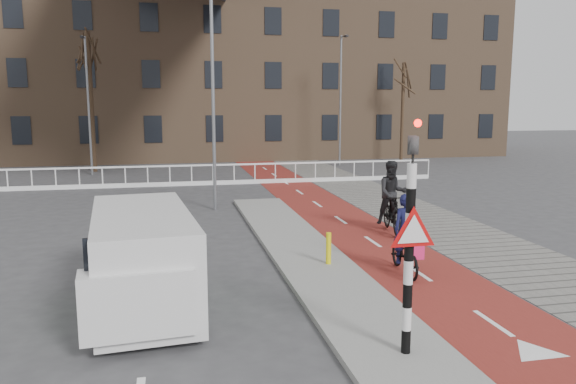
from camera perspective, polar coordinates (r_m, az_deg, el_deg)
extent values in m
plane|color=#38383A|center=(10.98, 10.46, -11.68)|extent=(120.00, 120.00, 0.00)
cube|color=maroon|center=(20.59, 3.72, -1.73)|extent=(2.50, 60.00, 0.01)
cube|color=slate|center=(21.51, 10.91, -1.41)|extent=(3.00, 60.00, 0.01)
cube|color=gray|center=(14.38, 1.74, -6.26)|extent=(1.80, 16.00, 0.12)
cylinder|color=black|center=(8.52, 12.16, -6.82)|extent=(0.14, 0.14, 2.88)
imported|color=black|center=(8.22, 12.59, 5.62)|extent=(0.13, 0.16, 0.80)
cylinder|color=#FF0C05|center=(8.08, 13.05, 6.83)|extent=(0.11, 0.02, 0.11)
cylinder|color=yellow|center=(13.21, 4.14, -5.72)|extent=(0.12, 0.12, 0.75)
imported|color=black|center=(13.10, 11.82, -6.15)|extent=(0.76, 1.78, 0.91)
imported|color=#12133A|center=(12.97, 11.90, -3.69)|extent=(0.61, 0.43, 1.58)
cube|color=#E52064|center=(12.60, 13.06, -5.98)|extent=(0.26, 0.18, 0.30)
imported|color=black|center=(17.03, 10.51, -2.05)|extent=(0.88, 2.10, 1.22)
imported|color=black|center=(16.93, 10.57, -0.10)|extent=(1.03, 0.86, 1.91)
cube|color=silver|center=(10.95, -14.54, -6.41)|extent=(2.13, 4.46, 1.73)
cube|color=#1C8324|center=(11.06, -19.08, -7.01)|extent=(0.28, 2.75, 0.55)
cube|color=#1C8324|center=(10.97, -9.92, -6.77)|extent=(0.28, 2.75, 0.55)
cube|color=black|center=(9.11, -15.10, -6.99)|extent=(1.55, 0.20, 0.90)
cylinder|color=black|center=(9.77, -18.30, -12.78)|extent=(0.27, 0.62, 0.60)
cylinder|color=black|center=(9.84, -9.52, -12.28)|extent=(0.27, 0.62, 0.60)
cylinder|color=black|center=(12.55, -18.16, -7.87)|extent=(0.27, 0.62, 0.60)
cylinder|color=black|center=(12.60, -11.41, -7.52)|extent=(0.27, 0.62, 0.60)
cube|color=silver|center=(26.64, -14.10, 2.53)|extent=(28.00, 0.08, 0.08)
cube|color=silver|center=(26.75, -14.03, 0.72)|extent=(28.00, 0.10, 0.20)
cube|color=#7F6047|center=(41.53, -10.86, 11.88)|extent=(46.00, 10.00, 12.00)
cylinder|color=black|center=(33.31, -19.37, 8.53)|extent=(0.27, 0.27, 7.67)
cylinder|color=black|center=(37.59, 11.55, 7.89)|extent=(0.21, 0.21, 6.39)
cylinder|color=slate|center=(20.23, -7.63, 9.75)|extent=(0.12, 0.12, 8.25)
cylinder|color=slate|center=(31.77, -19.60, 8.15)|extent=(0.12, 0.12, 7.26)
cylinder|color=slate|center=(34.85, 5.34, 9.14)|extent=(0.12, 0.12, 7.84)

